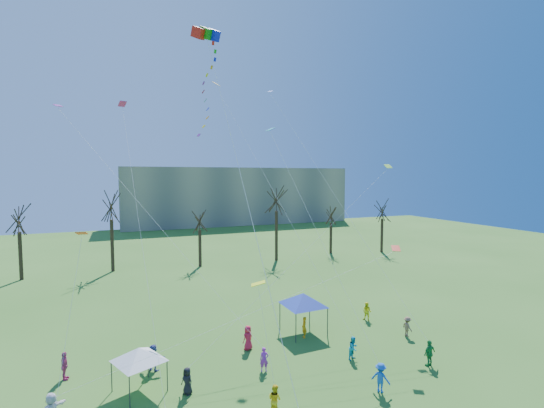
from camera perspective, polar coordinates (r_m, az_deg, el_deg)
name	(u,v)px	position (r m, az deg, el deg)	size (l,w,h in m)	color
distant_building	(237,196)	(103.89, -5.27, 1.28)	(60.00, 14.00, 15.00)	gray
bare_tree_row	(177,215)	(54.21, -14.18, -1.69)	(68.18, 8.80, 11.78)	black
big_box_kite	(211,91)	(26.01, -9.13, 16.50)	(1.99, 6.55, 22.75)	red
canopy_tent_white	(139,354)	(25.28, -19.41, -20.58)	(3.27, 3.27, 2.68)	#3F3F44
canopy_tent_blue	(303,299)	(31.81, 4.73, -14.10)	(4.39, 4.39, 3.29)	#3F3F44
festival_crowd	(254,363)	(26.23, -2.66, -22.82)	(25.72, 10.68, 1.80)	#CD4419
small_kites_aloft	(245,171)	(29.44, -4.11, 5.03)	(28.52, 20.06, 32.42)	#FD370D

